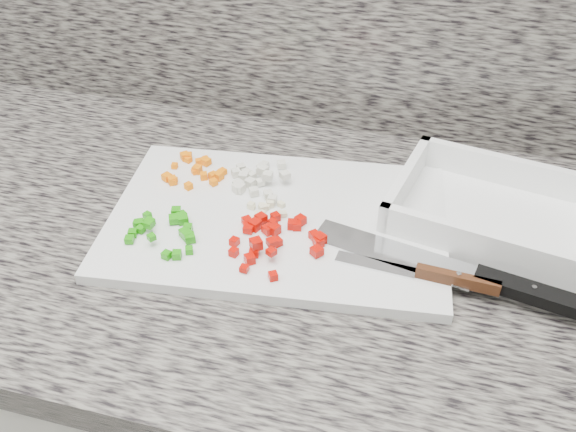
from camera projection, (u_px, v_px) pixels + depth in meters
The scene contains 11 objects.
cabinet at pixel (239, 423), 1.17m from camera, with size 3.92×0.62×0.86m, color white.
countertop at pixel (223, 233), 0.89m from camera, with size 3.96×0.64×0.04m, color slate.
cutting_board at pixel (278, 221), 0.87m from camera, with size 0.45×0.30×0.01m, color white.
carrot_pile at pixel (195, 170), 0.94m from camera, with size 0.09×0.09×0.01m.
onion_pile at pixel (255, 178), 0.92m from camera, with size 0.09×0.10×0.02m.
green_pepper_pile at pixel (167, 229), 0.83m from camera, with size 0.10×0.10×0.02m.
red_pepper_pile at pixel (274, 236), 0.82m from camera, with size 0.12×0.13×0.02m.
garlic_pile at pixel (266, 209), 0.87m from camera, with size 0.06×0.05×0.01m.
chef_knife at pixel (482, 279), 0.76m from camera, with size 0.34×0.10×0.02m.
paring_knife at pixel (436, 276), 0.76m from camera, with size 0.20×0.03×0.02m.
tray at pixel (496, 216), 0.86m from camera, with size 0.30×0.24×0.06m.
Camera 1 is at (0.27, 0.80, 1.45)m, focal length 40.00 mm.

